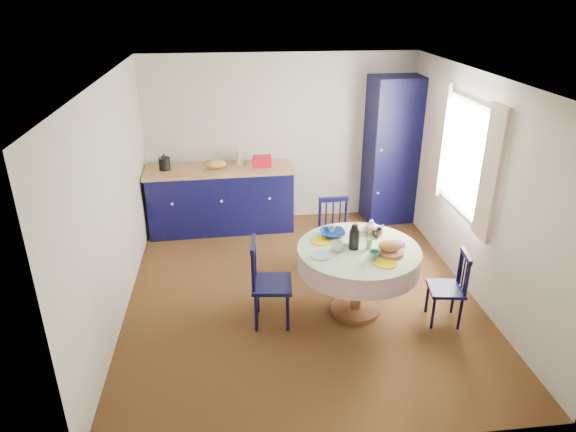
# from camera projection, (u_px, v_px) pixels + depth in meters

# --- Properties ---
(floor) EXTENTS (4.50, 4.50, 0.00)m
(floor) POSITION_uv_depth(u_px,v_px,m) (300.00, 292.00, 6.11)
(floor) COLOR black
(floor) RESTS_ON ground
(ceiling) EXTENTS (4.50, 4.50, 0.00)m
(ceiling) POSITION_uv_depth(u_px,v_px,m) (303.00, 78.00, 5.09)
(ceiling) COLOR white
(ceiling) RESTS_ON wall_back
(wall_back) EXTENTS (4.00, 0.02, 2.50)m
(wall_back) POSITION_uv_depth(u_px,v_px,m) (281.00, 139.00, 7.64)
(wall_back) COLOR beige
(wall_back) RESTS_ON floor
(wall_left) EXTENTS (0.02, 4.50, 2.50)m
(wall_left) POSITION_uv_depth(u_px,v_px,m) (113.00, 203.00, 5.39)
(wall_left) COLOR beige
(wall_left) RESTS_ON floor
(wall_right) EXTENTS (0.02, 4.50, 2.50)m
(wall_right) POSITION_uv_depth(u_px,v_px,m) (476.00, 188.00, 5.81)
(wall_right) COLOR beige
(wall_right) RESTS_ON floor
(window) EXTENTS (0.10, 1.74, 1.45)m
(window) POSITION_uv_depth(u_px,v_px,m) (464.00, 156.00, 5.96)
(window) COLOR white
(window) RESTS_ON wall_right
(kitchen_counter) EXTENTS (2.15, 0.74, 1.19)m
(kitchen_counter) POSITION_uv_depth(u_px,v_px,m) (221.00, 198.00, 7.54)
(kitchen_counter) COLOR black
(kitchen_counter) RESTS_ON floor
(pantry_cabinet) EXTENTS (0.81, 0.61, 2.19)m
(pantry_cabinet) POSITION_uv_depth(u_px,v_px,m) (393.00, 151.00, 7.65)
(pantry_cabinet) COLOR black
(pantry_cabinet) RESTS_ON floor
(dining_table) EXTENTS (1.31, 1.31, 1.07)m
(dining_table) POSITION_uv_depth(u_px,v_px,m) (359.00, 258.00, 5.49)
(dining_table) COLOR #593519
(dining_table) RESTS_ON floor
(chair_left) EXTENTS (0.45, 0.47, 0.97)m
(chair_left) POSITION_uv_depth(u_px,v_px,m) (268.00, 282.00, 5.39)
(chair_left) COLOR black
(chair_left) RESTS_ON floor
(chair_far) EXTENTS (0.42, 0.40, 0.93)m
(chair_far) POSITION_uv_depth(u_px,v_px,m) (335.00, 235.00, 6.45)
(chair_far) COLOR black
(chair_far) RESTS_ON floor
(chair_right) EXTENTS (0.41, 0.42, 0.83)m
(chair_right) POSITION_uv_depth(u_px,v_px,m) (449.00, 287.00, 5.43)
(chair_right) COLOR black
(chair_right) RESTS_ON floor
(mug_a) EXTENTS (0.13, 0.13, 0.10)m
(mug_a) POSITION_uv_depth(u_px,v_px,m) (337.00, 246.00, 5.36)
(mug_a) COLOR silver
(mug_a) RESTS_ON dining_table
(mug_b) EXTENTS (0.10, 0.10, 0.10)m
(mug_b) POSITION_uv_depth(u_px,v_px,m) (375.00, 255.00, 5.19)
(mug_b) COLOR #32727B
(mug_b) RESTS_ON dining_table
(mug_c) EXTENTS (0.12, 0.12, 0.10)m
(mug_c) POSITION_uv_depth(u_px,v_px,m) (377.00, 233.00, 5.67)
(mug_c) COLOR black
(mug_c) RESTS_ON dining_table
(mug_d) EXTENTS (0.09, 0.09, 0.08)m
(mug_d) POSITION_uv_depth(u_px,v_px,m) (331.00, 229.00, 5.77)
(mug_d) COLOR silver
(mug_d) RESTS_ON dining_table
(cobalt_bowl) EXTENTS (0.27, 0.27, 0.07)m
(cobalt_bowl) POSITION_uv_depth(u_px,v_px,m) (333.00, 234.00, 5.68)
(cobalt_bowl) COLOR navy
(cobalt_bowl) RESTS_ON dining_table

